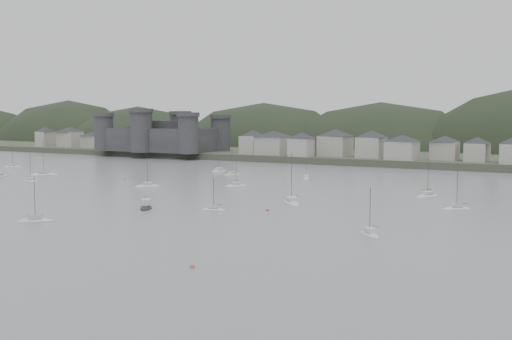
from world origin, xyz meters
The scene contains 9 objects.
ground centered at (0.00, 0.00, 0.00)m, with size 900.00×900.00×0.00m, color slate.
far_shore_land centered at (0.00, 295.00, 1.50)m, with size 900.00×250.00×3.00m, color #383D2D.
forested_ridge centered at (4.83, 269.40, -11.28)m, with size 851.55×103.94×102.57m.
castle centered at (-120.00, 179.80, 10.96)m, with size 66.00×43.00×20.00m.
waterfront_town centered at (50.59, 183.34, 8.66)m, with size 451.48×28.46×12.92m.
sailboat_lead centered at (9.45, 40.59, 0.19)m, with size 5.99×3.61×7.86m.
moored_fleet centered at (-18.59, 62.65, 0.18)m, with size 240.51×154.57×13.76m.
motor_launch_far centered at (-5.31, 35.01, 0.30)m, with size 6.22×7.27×3.71m.
mooring_buoys centered at (9.77, 47.25, 0.15)m, with size 177.38×107.08×0.70m.
Camera 1 is at (84.84, -68.38, 20.57)m, focal length 42.26 mm.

